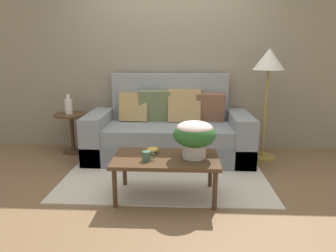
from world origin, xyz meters
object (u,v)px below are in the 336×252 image
at_px(potted_plant, 194,135).
at_px(coffee_mug, 147,156).
at_px(table_vase, 69,106).
at_px(snack_bowl, 153,150).
at_px(couch, 169,132).
at_px(floor_lamp, 268,68).
at_px(side_table, 72,126).
at_px(coffee_table, 166,161).

relative_size(potted_plant, coffee_mug, 3.29).
bearing_deg(table_vase, coffee_mug, -48.58).
relative_size(snack_bowl, table_vase, 0.45).
relative_size(couch, table_vase, 7.76).
height_order(floor_lamp, table_vase, floor_lamp).
bearing_deg(potted_plant, side_table, 141.66).
bearing_deg(coffee_mug, couch, 83.67).
distance_m(couch, potted_plant, 1.29).
bearing_deg(coffee_mug, side_table, 130.73).
bearing_deg(table_vase, snack_bowl, -43.09).
relative_size(coffee_table, floor_lamp, 0.70).
xyz_separation_m(couch, coffee_table, (0.03, -1.23, 0.03)).
height_order(potted_plant, coffee_mug, potted_plant).
height_order(couch, table_vase, couch).
bearing_deg(potted_plant, couch, 103.68).
distance_m(side_table, potted_plant, 2.16).
bearing_deg(floor_lamp, table_vase, 177.84).
distance_m(coffee_mug, table_vase, 1.91).
distance_m(couch, floor_lamp, 1.53).
bearing_deg(table_vase, floor_lamp, -2.16).
xyz_separation_m(couch, snack_bowl, (-0.11, -1.11, 0.11)).
distance_m(floor_lamp, potted_plant, 1.65).
bearing_deg(potted_plant, snack_bowl, 164.78).
height_order(couch, floor_lamp, floor_lamp).
xyz_separation_m(couch, floor_lamp, (1.27, -0.01, 0.86)).
xyz_separation_m(coffee_table, coffee_mug, (-0.17, -0.10, 0.09)).
relative_size(side_table, floor_lamp, 0.39).
height_order(couch, coffee_mug, couch).
height_order(floor_lamp, snack_bowl, floor_lamp).
height_order(coffee_table, table_vase, table_vase).
xyz_separation_m(couch, coffee_mug, (-0.15, -1.33, 0.12)).
bearing_deg(coffee_mug, coffee_table, 30.13).
distance_m(potted_plant, coffee_mug, 0.49).
bearing_deg(couch, floor_lamp, -0.35).
height_order(couch, potted_plant, couch).
bearing_deg(coffee_mug, snack_bowl, 81.54).
xyz_separation_m(side_table, coffee_mug, (1.24, -1.44, 0.07)).
bearing_deg(side_table, couch, -4.43).
bearing_deg(snack_bowl, floor_lamp, 38.55).
bearing_deg(floor_lamp, coffee_table, -135.53).
bearing_deg(snack_bowl, coffee_table, -39.90).
height_order(couch, snack_bowl, couch).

